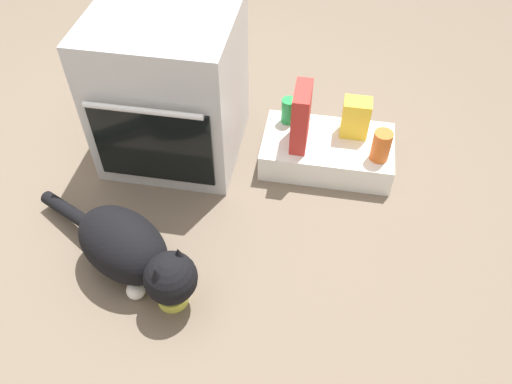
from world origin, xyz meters
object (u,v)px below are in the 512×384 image
pantry_cabinet (327,151)px  soda_can (289,111)px  cat (131,251)px  snack_bag (356,118)px  sauce_jar (381,146)px  food_bowl (173,296)px  cereal_box (301,117)px  oven (170,88)px

pantry_cabinet → soda_can: soda_can is taller
cat → snack_bag: snack_bag is taller
soda_can → cat: bearing=-119.2°
cat → sauce_jar: same height
food_bowl → cereal_box: cereal_box is taller
oven → soda_can: 0.54m
oven → pantry_cabinet: oven is taller
snack_bag → soda_can: bearing=173.1°
cereal_box → snack_bag: size_ratio=1.56×
oven → snack_bag: 0.82m
cat → cereal_box: (0.53, 0.70, 0.13)m
food_bowl → soda_can: 0.99m
oven → snack_bag: size_ratio=3.74×
food_bowl → sauce_jar: bearing=46.4°
oven → snack_bag: oven is taller
sauce_jar → snack_bag: size_ratio=0.78×
cat → sauce_jar: (0.88, 0.66, 0.06)m
cat → cereal_box: 0.89m
snack_bag → food_bowl: bearing=-123.9°
pantry_cabinet → food_bowl: 0.96m
food_bowl → cereal_box: size_ratio=0.41×
cereal_box → pantry_cabinet: bearing=13.8°
snack_bag → sauce_jar: bearing=-50.8°
sauce_jar → cereal_box: cereal_box is taller
pantry_cabinet → cat: size_ratio=0.75×
cat → cereal_box: bearing=81.5°
cat → snack_bag: size_ratio=4.29×
pantry_cabinet → cat: 0.99m
oven → soda_can: size_ratio=5.61×
soda_can → sauce_jar: bearing=-23.2°
cereal_box → snack_bag: bearing=22.7°
cat → cereal_box: cereal_box is taller
pantry_cabinet → cat: (-0.66, -0.73, 0.08)m
oven → soda_can: bearing=12.5°
sauce_jar → soda_can: bearing=156.8°
cat → snack_bag: bearing=74.9°
cat → soda_can: (0.47, 0.84, 0.05)m
soda_can → snack_bag: (0.30, -0.04, 0.03)m
pantry_cabinet → food_bowl: (-0.49, -0.83, -0.04)m
soda_can → oven: bearing=-167.5°
cereal_box → soda_can: 0.17m
oven → sauce_jar: oven is taller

